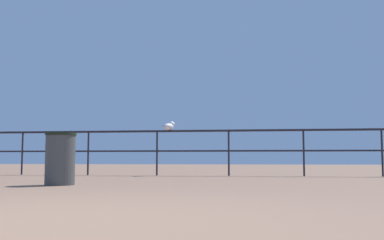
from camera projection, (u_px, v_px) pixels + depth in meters
ground_plane at (27, 222)px, 2.83m from camera, size 60.00×60.00×0.00m
pier_railing at (192, 142)px, 10.78m from camera, size 19.33×0.05×1.10m
seagull_on_rail at (169, 126)px, 10.91m from camera, size 0.30×0.44×0.22m
trash_bin at (60, 159)px, 6.88m from camera, size 0.47×0.47×0.81m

